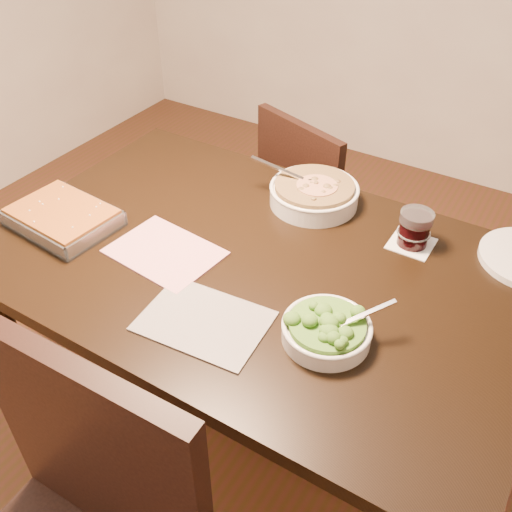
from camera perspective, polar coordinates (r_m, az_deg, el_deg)
ground at (r=2.02m, az=-0.01°, el=-17.09°), size 4.00×4.00×0.00m
table at (r=1.52m, az=-0.01°, el=-3.14°), size 1.40×0.90×0.75m
magazine_a at (r=1.50m, az=-9.10°, el=0.37°), size 0.30×0.23×0.01m
magazine_b at (r=1.30m, az=-5.22°, el=-6.50°), size 0.30×0.22×0.01m
coaster at (r=1.57m, az=15.26°, el=1.20°), size 0.11×0.11×0.00m
stew_bowl at (r=1.66m, az=5.82°, el=6.29°), size 0.29×0.26×0.10m
broccoli_bowl at (r=1.25m, az=7.08°, el=-7.32°), size 0.20×0.20×0.08m
baking_dish at (r=1.66m, az=-18.74°, el=3.66°), size 0.30×0.23×0.05m
wine_tumbler at (r=1.54m, az=15.59°, el=2.74°), size 0.09×0.09×0.10m
chair_far at (r=2.18m, az=5.95°, el=5.00°), size 0.50×0.50×0.84m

